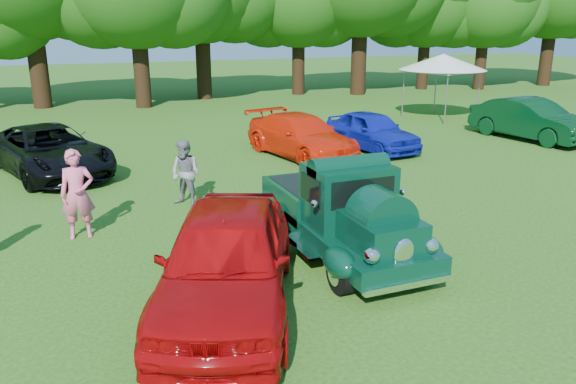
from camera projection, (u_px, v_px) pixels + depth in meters
name	position (u px, v px, depth m)	size (l,w,h in m)	color
ground	(337.00, 268.00, 10.73)	(120.00, 120.00, 0.00)	#1D4B11
hero_pickup	(342.00, 214.00, 11.22)	(2.24, 4.82, 1.88)	black
red_convertible	(227.00, 259.00, 9.00)	(2.03, 5.05, 1.72)	#980608
back_car_black	(50.00, 151.00, 17.09)	(2.47, 5.37, 1.49)	black
back_car_orange	(301.00, 136.00, 19.41)	(2.02, 4.96, 1.44)	red
back_car_blue	(372.00, 131.00, 20.46)	(1.66, 4.12, 1.40)	#0E19A0
back_car_green	(531.00, 119.00, 22.20)	(1.70, 4.89, 1.61)	black
spectator_pink	(77.00, 194.00, 11.99)	(0.71, 0.47, 1.95)	#E05C81
spectator_grey	(186.00, 173.00, 14.14)	(0.82, 0.64, 1.69)	slate
canopy_tent	(443.00, 62.00, 26.60)	(5.08, 5.08, 3.06)	silver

